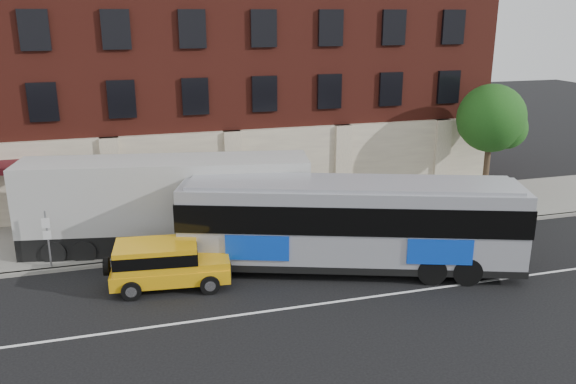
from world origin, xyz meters
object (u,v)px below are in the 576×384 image
object	(u,v)px
city_bus	(350,221)
yellow_suv	(165,262)
sign_pole	(48,237)
street_tree	(492,121)
shipping_container	(167,206)

from	to	relation	value
city_bus	yellow_suv	bearing A→B (deg)	177.31
sign_pole	yellow_suv	distance (m)	5.10
street_tree	yellow_suv	size ratio (longest dim) A/B	1.32
sign_pole	yellow_suv	xyz separation A→B (m)	(4.29, -2.73, -0.44)
sign_pole	shipping_container	xyz separation A→B (m)	(4.74, 1.00, 0.54)
street_tree	yellow_suv	bearing A→B (deg)	-161.13
city_bus	yellow_suv	distance (m)	7.30
yellow_suv	shipping_container	distance (m)	3.88
sign_pole	shipping_container	bearing A→B (deg)	11.87
yellow_suv	city_bus	bearing A→B (deg)	-2.69
street_tree	city_bus	xyz separation A→B (m)	(-10.53, -6.41, -2.39)
street_tree	yellow_suv	xyz separation A→B (m)	(-17.75, -6.07, -3.40)
sign_pole	yellow_suv	size ratio (longest dim) A/B	0.53
street_tree	city_bus	bearing A→B (deg)	-148.67
sign_pole	street_tree	distance (m)	22.49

